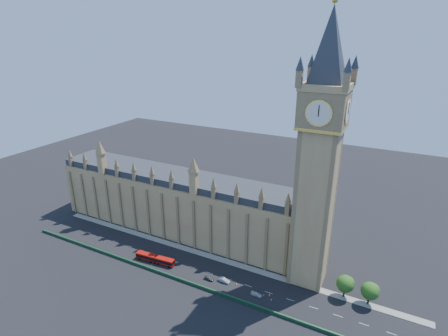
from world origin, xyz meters
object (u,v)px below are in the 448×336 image
at_px(car_grey, 209,278).
at_px(car_white, 257,294).
at_px(car_silver, 224,280).
at_px(red_bus, 155,259).

relative_size(car_grey, car_white, 0.94).
bearing_deg(car_silver, car_grey, 110.20).
relative_size(red_bus, car_grey, 4.50).
bearing_deg(car_white, car_grey, 94.54).
bearing_deg(car_silver, car_white, -90.96).
bearing_deg(car_grey, red_bus, 93.26).
height_order(red_bus, car_silver, red_bus).
relative_size(red_bus, car_silver, 3.79).
height_order(car_silver, car_white, car_silver).
bearing_deg(red_bus, car_silver, -1.11).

